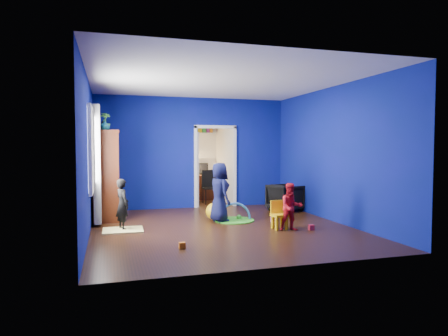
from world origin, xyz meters
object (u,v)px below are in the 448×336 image
object	(u,v)px
vase	(105,125)
hopper_ball	(214,211)
folding_chair	(210,188)
kid_chair	(280,216)
study_desk	(203,187)
crt_tv	(108,173)
child_black	(122,204)
play_mat	(234,220)
child_navy	(219,192)
tv_armoire	(106,175)
toddler_red	(291,207)
armchair	(286,198)

from	to	relation	value
vase	hopper_ball	size ratio (longest dim) A/B	0.54
hopper_ball	folding_chair	size ratio (longest dim) A/B	0.41
kid_chair	study_desk	bearing A→B (deg)	89.86
crt_tv	study_desk	distance (m)	3.89
child_black	crt_tv	world-z (taller)	crt_tv
crt_tv	vase	bearing A→B (deg)	-97.59
play_mat	folding_chair	bearing A→B (deg)	87.11
child_navy	study_desk	world-z (taller)	child_navy
tv_armoire	hopper_ball	xyz separation A→B (m)	(2.29, -0.76, -0.79)
child_navy	child_black	bearing A→B (deg)	87.63
tv_armoire	folding_chair	world-z (taller)	tv_armoire
child_navy	hopper_ball	world-z (taller)	child_navy
tv_armoire	crt_tv	distance (m)	0.06
toddler_red	tv_armoire	xyz separation A→B (m)	(-3.41, 2.26, 0.52)
child_navy	folding_chair	bearing A→B (deg)	-20.82
hopper_ball	folding_chair	distance (m)	2.52
study_desk	armchair	bearing A→B (deg)	-61.19
vase	study_desk	world-z (taller)	vase
child_black	child_navy	world-z (taller)	child_navy
toddler_red	armchair	bearing A→B (deg)	75.99
kid_chair	folding_chair	distance (m)	3.79
armchair	child_navy	distance (m)	2.20
toddler_red	crt_tv	xyz separation A→B (m)	(-3.37, 2.26, 0.56)
child_navy	vase	world-z (taller)	vase
vase	play_mat	xyz separation A→B (m)	(2.68, -0.69, -2.05)
hopper_ball	study_desk	distance (m)	3.45
kid_chair	play_mat	xyz separation A→B (m)	(-0.59, 1.07, -0.24)
crt_tv	folding_chair	size ratio (longest dim) A/B	0.76
crt_tv	study_desk	xyz separation A→B (m)	(2.77, 2.65, -0.65)
armchair	child_black	size ratio (longest dim) A/B	0.75
play_mat	toddler_red	bearing A→B (deg)	-59.93
crt_tv	play_mat	distance (m)	2.99
armchair	child_navy	world-z (taller)	child_navy
child_navy	toddler_red	size ratio (longest dim) A/B	1.39
child_navy	hopper_ball	bearing A→B (deg)	0.50
tv_armoire	crt_tv	xyz separation A→B (m)	(0.04, 0.00, 0.04)
armchair	kid_chair	distance (m)	2.25
hopper_ball	study_desk	size ratio (longest dim) A/B	0.43
child_navy	folding_chair	world-z (taller)	child_navy
play_mat	vase	bearing A→B (deg)	165.48
kid_chair	play_mat	world-z (taller)	kid_chair
crt_tv	kid_chair	xyz separation A→B (m)	(3.22, -2.06, -0.77)
child_navy	crt_tv	xyz separation A→B (m)	(-2.30, 1.01, 0.38)
crt_tv	study_desk	size ratio (longest dim) A/B	0.80
vase	crt_tv	bearing A→B (deg)	82.41
vase	folding_chair	size ratio (longest dim) A/B	0.22
child_black	crt_tv	bearing A→B (deg)	-10.59
vase	study_desk	size ratio (longest dim) A/B	0.23
tv_armoire	study_desk	xyz separation A→B (m)	(2.81, 2.65, -0.60)
child_navy	play_mat	world-z (taller)	child_navy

